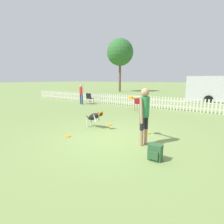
% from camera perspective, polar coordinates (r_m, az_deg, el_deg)
% --- Properties ---
extents(ground_plane, '(240.00, 240.00, 0.00)m').
position_cam_1_polar(ground_plane, '(5.89, 0.31, -8.50)').
color(ground_plane, olive).
extents(handler_person, '(0.90, 0.84, 1.68)m').
position_cam_1_polar(handler_person, '(5.17, 10.24, 0.72)').
color(handler_person, tan).
rests_on(handler_person, ground_plane).
extents(leaping_dog, '(1.13, 0.46, 0.75)m').
position_cam_1_polar(leaping_dog, '(7.00, -5.88, -1.53)').
color(leaping_dog, black).
rests_on(leaping_dog, ground_plane).
extents(frisbee_near_handler, '(0.22, 0.22, 0.02)m').
position_cam_1_polar(frisbee_near_handler, '(6.50, 11.49, -6.74)').
color(frisbee_near_handler, orange).
rests_on(frisbee_near_handler, ground_plane).
extents(frisbee_near_dog, '(0.22, 0.22, 0.02)m').
position_cam_1_polar(frisbee_near_dog, '(6.23, -14.34, -7.64)').
color(frisbee_near_dog, orange).
rests_on(frisbee_near_dog, ground_plane).
extents(frisbee_midfield, '(0.22, 0.22, 0.02)m').
position_cam_1_polar(frisbee_midfield, '(7.54, -0.94, -4.11)').
color(frisbee_midfield, orange).
rests_on(frisbee_midfield, ground_plane).
extents(backpack_on_grass, '(0.32, 0.24, 0.40)m').
position_cam_1_polar(backpack_on_grass, '(4.43, 13.91, -12.69)').
color(backpack_on_grass, '#2D5633').
rests_on(backpack_on_grass, ground_plane).
extents(picket_fence, '(26.85, 0.04, 0.81)m').
position_cam_1_polar(picket_fence, '(11.84, 18.31, 2.69)').
color(picket_fence, beige).
rests_on(picket_fence, ground_plane).
extents(folding_chair_blue_left, '(0.50, 0.52, 0.88)m').
position_cam_1_polar(folding_chair_blue_left, '(13.82, -7.40, 4.71)').
color(folding_chair_blue_left, '#333338').
rests_on(folding_chair_blue_left, ground_plane).
extents(folding_chair_center, '(0.51, 0.53, 0.89)m').
position_cam_1_polar(folding_chair_center, '(10.90, 8.73, 3.13)').
color(folding_chair_center, '#333338').
rests_on(folding_chair_center, ground_plane).
extents(spectator_standing, '(0.42, 0.27, 1.53)m').
position_cam_1_polar(spectator_standing, '(13.91, -10.03, 6.28)').
color(spectator_standing, '#334C7A').
rests_on(spectator_standing, ground_plane).
extents(equipment_trailer, '(5.53, 3.08, 2.19)m').
position_cam_1_polar(equipment_trailer, '(17.04, 30.74, 6.56)').
color(equipment_trailer, silver).
rests_on(equipment_trailer, ground_plane).
extents(tree_right_grove, '(4.11, 4.11, 8.14)m').
position_cam_1_polar(tree_right_grove, '(28.70, 2.65, 18.86)').
color(tree_right_grove, brown).
rests_on(tree_right_grove, ground_plane).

